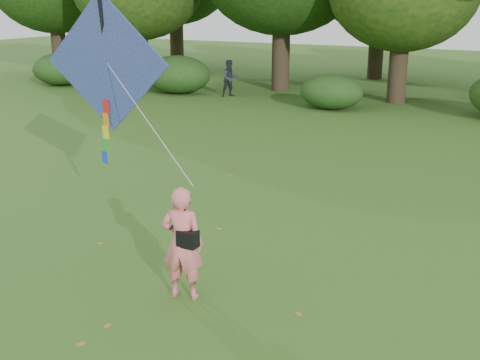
% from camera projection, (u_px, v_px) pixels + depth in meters
% --- Properties ---
extents(ground, '(100.00, 100.00, 0.00)m').
position_uv_depth(ground, '(204.00, 319.00, 8.71)').
color(ground, '#265114').
rests_on(ground, ground).
extents(man_kite_flyer, '(0.73, 0.56, 1.79)m').
position_uv_depth(man_kite_flyer, '(182.00, 243.00, 9.10)').
color(man_kite_flyer, '#F17177').
rests_on(man_kite_flyer, ground).
extents(bystander_left, '(1.02, 1.04, 1.69)m').
position_uv_depth(bystander_left, '(230.00, 78.00, 27.87)').
color(bystander_left, '#292B37').
rests_on(bystander_left, ground).
extents(crossbody_bag, '(0.43, 0.20, 0.71)m').
position_uv_depth(crossbody_bag, '(188.00, 238.00, 8.99)').
color(crossbody_bag, black).
rests_on(crossbody_bag, ground).
extents(flying_kite, '(4.50, 2.28, 3.35)m').
position_uv_depth(flying_kite, '(107.00, 65.00, 11.42)').
color(flying_kite, '#2545A1').
rests_on(flying_kite, ground).
extents(shrub_band, '(39.15, 3.22, 1.88)m').
position_uv_depth(shrub_band, '(415.00, 92.00, 23.73)').
color(shrub_band, '#264919').
rests_on(shrub_band, ground).
extents(fallen_leaves, '(11.13, 9.76, 0.01)m').
position_uv_depth(fallen_leaves, '(185.00, 276.00, 10.03)').
color(fallen_leaves, olive).
rests_on(fallen_leaves, ground).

